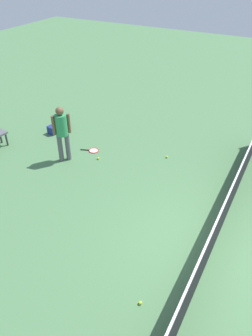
# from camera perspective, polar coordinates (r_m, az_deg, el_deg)

# --- Properties ---
(ground_plane) EXTENTS (40.00, 40.00, 0.00)m
(ground_plane) POSITION_cam_1_polar(r_m,az_deg,el_deg) (7.36, 14.73, -13.65)
(ground_plane) COLOR #4C7A4C
(court_net) EXTENTS (10.09, 0.09, 1.07)m
(court_net) POSITION_cam_1_polar(r_m,az_deg,el_deg) (7.00, 15.33, -10.89)
(court_net) COLOR #4C4C51
(court_net) RESTS_ON ground_plane
(player_near_side) EXTENTS (0.48, 0.48, 1.70)m
(player_near_side) POSITION_cam_1_polar(r_m,az_deg,el_deg) (9.47, -11.14, 6.57)
(player_near_side) COLOR #595960
(player_near_side) RESTS_ON ground_plane
(tennis_racket_near_player) EXTENTS (0.41, 0.61, 0.03)m
(tennis_racket_near_player) POSITION_cam_1_polar(r_m,az_deg,el_deg) (10.29, -5.81, 3.07)
(tennis_racket_near_player) COLOR red
(tennis_racket_near_player) RESTS_ON ground_plane
(tennis_ball_near_player) EXTENTS (0.07, 0.07, 0.07)m
(tennis_ball_near_player) POSITION_cam_1_polar(r_m,az_deg,el_deg) (9.84, -4.87, 1.69)
(tennis_ball_near_player) COLOR #C6E033
(tennis_ball_near_player) RESTS_ON ground_plane
(tennis_ball_by_net) EXTENTS (0.07, 0.07, 0.07)m
(tennis_ball_by_net) POSITION_cam_1_polar(r_m,az_deg,el_deg) (6.34, 2.51, -22.48)
(tennis_ball_by_net) COLOR #C6E033
(tennis_ball_by_net) RESTS_ON ground_plane
(tennis_ball_baseline) EXTENTS (0.07, 0.07, 0.07)m
(tennis_ball_baseline) POSITION_cam_1_polar(r_m,az_deg,el_deg) (9.96, 7.15, 1.94)
(tennis_ball_baseline) COLOR #C6E033
(tennis_ball_baseline) RESTS_ON ground_plane
(equipment_bag) EXTENTS (0.84, 0.41, 0.28)m
(equipment_bag) POSITION_cam_1_polar(r_m,az_deg,el_deg) (11.60, -11.56, 7.09)
(equipment_bag) COLOR navy
(equipment_bag) RESTS_ON ground_plane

